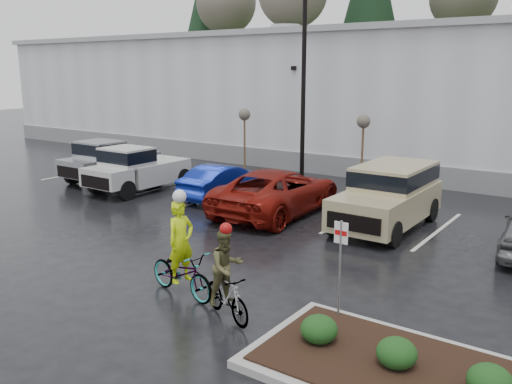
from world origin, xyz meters
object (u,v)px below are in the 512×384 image
Objects in this scene: sapling_mid at (363,125)px; pickup_silver at (116,159)px; lamppost at (304,57)px; suv_tan at (387,197)px; cyclist_hivis at (182,264)px; fire_lane_sign at (340,259)px; sapling_west at (244,118)px; car_red at (277,191)px; pickup_white at (143,167)px; car_blue at (223,181)px; cyclist_olive at (227,284)px.

sapling_mid is 0.62× the size of pickup_silver.
lamppost is 8.85m from suv_tan.
cyclist_hivis is (-1.75, -7.96, -0.26)m from suv_tan.
fire_lane_sign is 0.87× the size of cyclist_hivis.
sapling_west reaches higher than fire_lane_sign.
lamppost is 1.56× the size of car_red.
pickup_white is 3.94m from car_blue.
sapling_mid reaches higher than pickup_silver.
cyclist_olive is at bearing -54.97° from sapling_west.
pickup_white is 10.92m from suv_tan.
pickup_white is at bearing -2.74° from car_red.
pickup_silver is (-3.59, -5.40, -1.75)m from sapling_west.
sapling_mid is at bearing 34.47° from cyclist_olive.
pickup_silver is at bearing 154.31° from fire_lane_sign.
pickup_silver is 6.49m from car_blue.
car_red is at bearing -68.87° from lamppost.
pickup_white reaches higher than car_blue.
cyclist_hivis is (4.19, -12.60, -4.91)m from lamppost.
sapling_west is at bearing -48.25° from car_red.
pickup_white is at bearing -134.11° from lamppost.
suv_tan is 2.03× the size of cyclist_hivis.
sapling_west is 8.80m from car_red.
sapling_mid is 13.92m from fire_lane_sign.
sapling_west is 1.27× the size of cyclist_hivis.
sapling_west is 0.54× the size of car_red.
fire_lane_sign is (7.80, -11.80, -4.28)m from lamppost.
cyclist_olive is (-0.15, -8.32, -0.25)m from suv_tan.
pickup_white is (-7.47, -6.13, -1.75)m from sapling_mid.
lamppost reaches higher than pickup_silver.
car_red is at bearing -45.79° from sapling_west.
fire_lane_sign is at bearing -56.54° from lamppost.
car_blue is at bearing 10.76° from pickup_white.
lamppost is 1.77× the size of pickup_silver.
lamppost is 3.67× the size of cyclist_hivis.
cyclist_hivis is at bearing -39.22° from pickup_white.
sapling_west is 1.00× the size of sapling_mid.
pickup_silver is at bearing 0.09° from car_blue.
suv_tan is (9.94, -5.63, -1.70)m from sapling_west.
car_red is (-0.51, -6.16, -1.90)m from sapling_mid.
pickup_silver is 14.35m from cyclist_hivis.
suv_tan is (3.94, 0.53, 0.21)m from car_red.
sapling_mid is 14.47m from cyclist_olive.
pickup_white is at bearing 10.79° from car_blue.
sapling_west is 6.44m from pickup_white.
sapling_west reaches higher than pickup_silver.
suv_tan is at bearing -37.98° from lamppost.
sapling_west is at bearing -61.75° from car_blue.
suv_tan reaches higher than pickup_white.
pickup_white is 1.02× the size of suv_tan.
fire_lane_sign is at bearing 128.71° from car_red.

